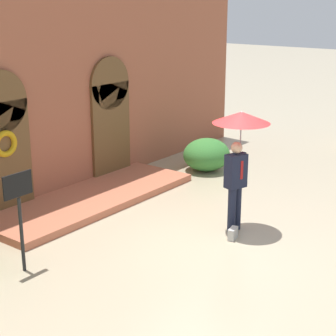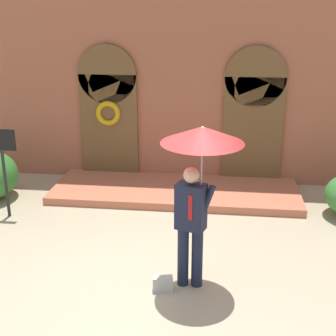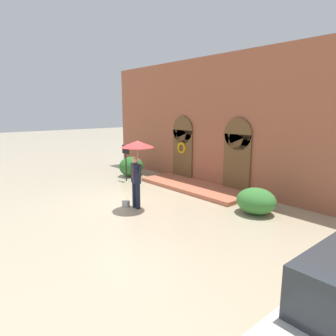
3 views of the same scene
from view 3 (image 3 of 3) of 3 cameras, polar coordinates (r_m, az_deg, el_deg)
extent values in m
plane|color=tan|center=(11.20, -6.29, -6.51)|extent=(80.00, 80.00, 0.00)
cube|color=#9E563D|center=(13.49, 8.49, 8.56)|extent=(14.00, 0.50, 5.60)
cube|color=brown|center=(14.54, 2.80, 2.51)|extent=(1.30, 0.08, 2.40)
cylinder|color=brown|center=(14.41, 2.84, 7.23)|extent=(1.30, 0.08, 1.30)
cube|color=brown|center=(12.45, 12.96, 0.76)|extent=(1.30, 0.08, 2.40)
cylinder|color=brown|center=(12.29, 13.21, 6.27)|extent=(1.30, 0.08, 1.30)
torus|color=#C69314|center=(14.45, 2.61, 3.85)|extent=(0.56, 0.12, 0.56)
cube|color=#B56346|center=(13.06, 4.83, -3.54)|extent=(5.20, 1.80, 0.16)
cylinder|color=#191E33|center=(10.53, -6.38, -5.10)|extent=(0.16, 0.16, 0.90)
cylinder|color=#191E33|center=(10.37, -5.76, -5.34)|extent=(0.16, 0.16, 0.90)
cube|color=#191E33|center=(10.26, -6.16, -1.03)|extent=(0.45, 0.35, 0.66)
cube|color=#A51919|center=(10.18, -6.77, -0.91)|extent=(0.06, 0.03, 0.36)
sphere|color=tan|center=(10.17, -6.21, 1.50)|extent=(0.22, 0.22, 0.22)
cylinder|color=#191E33|center=(10.06, -5.46, -0.68)|extent=(0.22, 0.09, 0.46)
cylinder|color=gray|center=(10.07, -5.78, 1.18)|extent=(0.02, 0.02, 0.98)
cone|color=red|center=(9.99, -5.85, 4.57)|extent=(1.10, 1.10, 0.22)
cone|color=white|center=(9.99, -5.85, 4.66)|extent=(0.61, 0.60, 0.20)
cube|color=#B7B7B2|center=(10.74, -8.04, -6.71)|extent=(0.30, 0.18, 0.22)
cylinder|color=black|center=(14.37, -7.98, 0.08)|extent=(0.06, 0.06, 1.30)
cube|color=black|center=(14.23, -8.08, 3.52)|extent=(0.56, 0.03, 0.40)
ellipsoid|color=#2D6B28|center=(15.44, -6.99, 0.31)|extent=(1.13, 1.28, 1.00)
ellipsoid|color=#387A33|center=(10.29, 16.44, -6.03)|extent=(1.30, 1.20, 0.85)
camera|label=1|loc=(17.23, -40.09, 12.07)|focal=60.00mm
camera|label=2|loc=(7.92, -42.94, 11.47)|focal=50.00mm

